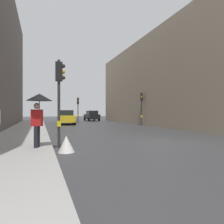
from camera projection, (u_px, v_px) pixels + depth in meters
name	position (u px, v px, depth m)	size (l,w,h in m)	color
ground_plane	(160.00, 142.00, 10.41)	(120.00, 120.00, 0.00)	#38383A
sidewalk_kerb	(24.00, 134.00, 13.76)	(3.07, 40.00, 0.16)	#A8A5A0
building_facade_right	(192.00, 82.00, 24.15)	(12.00, 30.60, 10.22)	gray
traffic_light_mid_street	(142.00, 103.00, 22.95)	(0.34, 0.45, 3.79)	#2D2D2D
traffic_light_near_left	(59.00, 87.00, 8.94)	(0.44, 0.25, 3.87)	#2D2D2D
traffic_light_far_median	(78.00, 105.00, 28.22)	(0.25, 0.43, 3.59)	#2D2D2D
car_blue_van	(65.00, 116.00, 30.79)	(2.25, 4.31, 1.76)	navy
car_yellow_taxi	(66.00, 117.00, 25.04)	(2.19, 4.29, 1.76)	yellow
car_dark_suv	(92.00, 116.00, 35.02)	(2.17, 4.28, 1.76)	black
pedestrian_with_umbrella	(39.00, 105.00, 8.04)	(1.00, 1.00, 2.14)	black
warning_sign_triangle	(66.00, 144.00, 7.86)	(0.64, 0.64, 0.65)	silver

